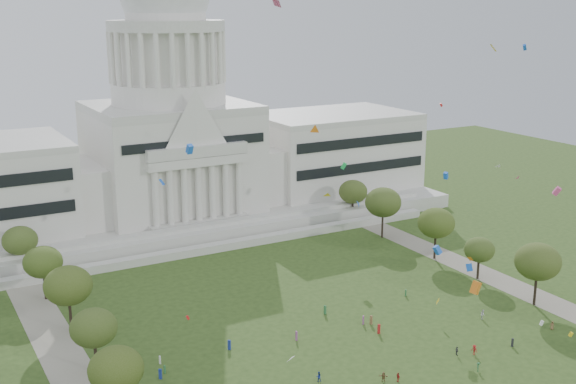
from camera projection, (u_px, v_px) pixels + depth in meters
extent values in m
cube|color=beige|center=(173.00, 212.00, 213.33)|extent=(160.00, 60.00, 4.00)
cube|color=beige|center=(218.00, 247.00, 185.70)|extent=(130.00, 3.00, 2.00)
cube|color=beige|center=(206.00, 233.00, 192.08)|extent=(140.00, 3.00, 5.00)
cube|color=silver|center=(332.00, 152.00, 235.23)|extent=(50.00, 34.00, 22.00)
cube|color=silver|center=(81.00, 193.00, 195.52)|extent=(12.00, 26.00, 16.00)
cube|color=silver|center=(258.00, 171.00, 221.05)|extent=(12.00, 26.00, 16.00)
cube|color=silver|center=(172.00, 160.00, 208.47)|extent=(44.00, 38.00, 28.00)
cube|color=silver|center=(198.00, 162.00, 190.77)|extent=(28.00, 3.00, 2.40)
cube|color=black|center=(362.00, 155.00, 220.20)|extent=(46.00, 0.40, 11.00)
cylinder|color=silver|center=(169.00, 93.00, 203.61)|extent=(32.00, 32.00, 6.00)
cylinder|color=silver|center=(167.00, 57.00, 201.10)|extent=(28.00, 28.00, 14.00)
cylinder|color=beige|center=(166.00, 26.00, 198.97)|extent=(32.40, 32.40, 3.00)
cylinder|color=silver|center=(165.00, 5.00, 197.59)|extent=(22.00, 22.00, 8.00)
cube|color=gray|center=(503.00, 282.00, 164.72)|extent=(8.00, 160.00, 0.04)
ellipsoid|color=#3A4D15|center=(116.00, 369.00, 107.87)|extent=(8.42, 8.42, 6.89)
cylinder|color=black|center=(535.00, 291.00, 151.52)|extent=(0.56, 0.56, 6.20)
ellipsoid|color=#3D4E1B|center=(538.00, 262.00, 149.87)|extent=(9.55, 9.55, 7.82)
cylinder|color=black|center=(96.00, 358.00, 123.83)|extent=(0.56, 0.56, 5.27)
ellipsoid|color=#364C1B|center=(94.00, 328.00, 122.43)|extent=(8.12, 8.12, 6.65)
cylinder|color=black|center=(478.00, 269.00, 166.24)|extent=(0.56, 0.56, 4.56)
ellipsoid|color=#364E1B|center=(479.00, 250.00, 165.02)|extent=(7.01, 7.01, 5.74)
cylinder|color=black|center=(71.00, 316.00, 139.36)|extent=(0.56, 0.56, 6.03)
ellipsoid|color=#384C17|center=(68.00, 286.00, 137.76)|extent=(9.29, 9.29, 7.60)
cylinder|color=black|center=(435.00, 247.00, 179.37)|extent=(0.56, 0.56, 5.97)
ellipsoid|color=#3B5217|center=(436.00, 223.00, 177.78)|extent=(9.19, 9.19, 7.52)
cylinder|color=black|center=(45.00, 287.00, 154.61)|extent=(0.56, 0.56, 5.41)
ellipsoid|color=#365017|center=(43.00, 262.00, 153.17)|extent=(8.33, 8.33, 6.81)
cylinder|color=black|center=(382.00, 226.00, 195.74)|extent=(0.56, 0.56, 6.37)
ellipsoid|color=#394C1C|center=(383.00, 202.00, 194.04)|extent=(9.82, 9.82, 8.03)
cylinder|color=black|center=(22.00, 263.00, 169.16)|extent=(0.56, 0.56, 5.32)
ellipsoid|color=#394F1D|center=(20.00, 240.00, 167.74)|extent=(8.19, 8.19, 6.70)
cylinder|color=black|center=(353.00, 211.00, 212.17)|extent=(0.56, 0.56, 5.47)
ellipsoid|color=#36461A|center=(353.00, 192.00, 210.72)|extent=(8.42, 8.42, 6.89)
imported|color=olive|center=(552.00, 325.00, 140.53)|extent=(0.88, 0.99, 1.70)
imported|color=silver|center=(483.00, 314.00, 145.16)|extent=(1.12, 1.12, 2.01)
imported|color=#B21E1E|center=(474.00, 350.00, 130.32)|extent=(0.97, 1.36, 1.90)
imported|color=#B21E1E|center=(398.00, 377.00, 121.09)|extent=(0.52, 0.94, 1.60)
imported|color=olive|center=(383.00, 377.00, 121.09)|extent=(1.63, 1.42, 1.69)
imported|color=navy|center=(319.00, 377.00, 121.05)|extent=(0.99, 0.77, 1.79)
imported|color=#33723F|center=(478.00, 367.00, 124.37)|extent=(1.18, 1.17, 1.69)
imported|color=#4C4C51|center=(457.00, 351.00, 130.18)|extent=(0.76, 1.09, 1.69)
cube|color=#33723F|center=(406.00, 293.00, 156.73)|extent=(0.46, 0.42, 1.46)
cube|color=silver|center=(160.00, 360.00, 127.03)|extent=(0.25, 0.40, 1.49)
cube|color=navy|center=(229.00, 345.00, 132.21)|extent=(0.56, 0.59, 1.90)
cube|color=navy|center=(160.00, 374.00, 121.85)|extent=(0.56, 0.56, 1.83)
cube|color=#B21E1E|center=(379.00, 329.00, 138.73)|extent=(0.59, 0.49, 1.92)
cube|color=olive|center=(371.00, 320.00, 142.75)|extent=(0.46, 0.56, 1.83)
cube|color=#26262B|center=(512.00, 343.00, 133.41)|extent=(0.49, 0.50, 1.64)
cube|color=#994C8C|center=(296.00, 336.00, 135.96)|extent=(0.40, 0.53, 1.81)
cube|color=#994C8C|center=(363.00, 320.00, 142.80)|extent=(0.52, 0.55, 1.78)
cube|color=#33723F|center=(325.00, 310.00, 147.47)|extent=(0.42, 0.56, 1.86)
cube|color=#33723F|center=(165.00, 369.00, 123.76)|extent=(0.24, 0.39, 1.47)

